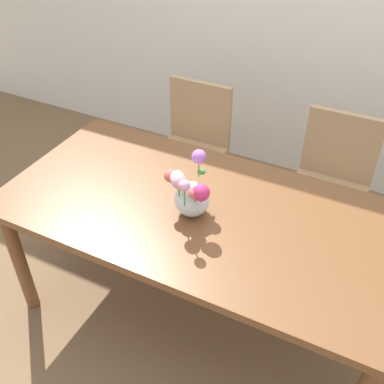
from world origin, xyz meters
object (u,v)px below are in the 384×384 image
Objects in this scene: dining_table at (201,221)px; chair_right at (331,180)px; chair_left at (193,143)px; flower_vase at (191,193)px.

chair_right is (0.45, 0.81, -0.14)m from dining_table.
chair_left is 3.25× the size of flower_vase.
flower_vase reaches higher than chair_left.
chair_right is at bearing 60.88° from dining_table.
dining_table is 6.80× the size of flower_vase.
chair_right is 1.04m from flower_vase.
dining_table is 2.09× the size of chair_right.
flower_vase is (-0.03, -0.06, 0.20)m from dining_table.
chair_left is at bearing 116.13° from flower_vase.
flower_vase is (0.42, -0.86, 0.34)m from chair_left.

